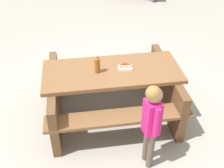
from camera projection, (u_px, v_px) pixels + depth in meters
ground_plane at (112, 113)px, 4.09m from camera, size 30.00×30.00×0.00m
picnic_table at (112, 89)px, 3.83m from camera, size 2.07×1.78×0.75m
soda_bottle at (97, 64)px, 3.54m from camera, size 0.07×0.07×0.26m
hotdog_tray at (125, 67)px, 3.66m from camera, size 0.20×0.14×0.08m
child_in_coat at (152, 118)px, 2.96m from camera, size 0.21×0.26×1.13m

